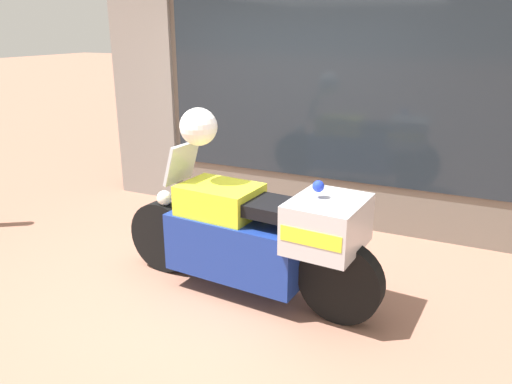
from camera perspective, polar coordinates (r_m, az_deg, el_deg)
ground_plane at (r=4.52m, az=-3.57°, el=-10.56°), size 60.00×60.00×0.00m
shop_building at (r=5.93m, az=2.31°, el=15.80°), size 5.15×0.55×3.82m
window_display at (r=5.95m, az=8.97°, el=1.44°), size 3.80×0.30×1.98m
paramedic_motorcycle at (r=4.11m, az=-0.04°, el=-4.96°), size 2.41×0.71×1.25m
white_helmet at (r=4.14m, az=-6.59°, el=7.42°), size 0.31×0.31×0.31m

